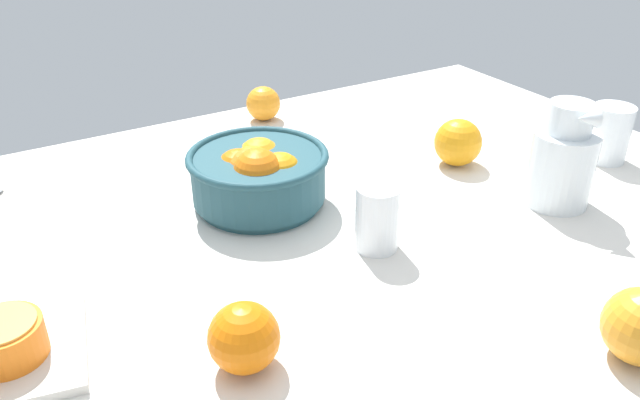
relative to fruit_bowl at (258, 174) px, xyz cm
name	(u,v)px	position (x,y,z in cm)	size (l,w,h in cm)	color
ground_plane	(322,232)	(5.17, -10.45, -6.65)	(143.90, 101.26, 3.00)	silver
fruit_bowl	(258,174)	(0.00, 0.00, 0.00)	(21.81, 21.81, 10.75)	#234C56
juice_pitcher	(560,166)	(40.26, -23.36, 1.06)	(10.04, 14.37, 17.23)	white
juice_glass	(609,136)	(60.39, -17.22, -0.60)	(6.97, 6.97, 10.14)	white
second_glass	(377,222)	(8.48, -19.61, -1.10)	(6.14, 6.14, 9.45)	white
orange_half_1	(5,340)	(-38.75, -18.48, -1.68)	(8.20, 8.20, 4.54)	orange
loose_orange_0	(263,103)	(16.38, 31.64, -1.66)	(6.98, 6.98, 6.98)	orange
loose_orange_2	(458,142)	(36.22, -4.92, -1.00)	(8.30, 8.30, 8.30)	orange
loose_orange_4	(244,338)	(-17.10, -31.57, -1.28)	(7.76, 7.76, 7.76)	orange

